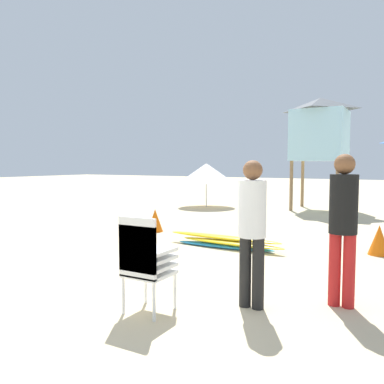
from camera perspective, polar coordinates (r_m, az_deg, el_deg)
ground at (r=5.44m, az=-10.78°, el=-14.03°), size 80.00×80.00×0.00m
stacked_plastic_chairs at (r=4.50m, az=-6.89°, el=-9.26°), size 0.48×0.48×1.11m
surfboard_pile at (r=8.00m, az=4.91°, el=-7.19°), size 2.56×0.41×0.24m
lifeguard_near_left at (r=4.66m, az=8.65°, el=-4.49°), size 0.32×0.32×1.73m
lifeguard_near_right at (r=4.95m, az=20.92°, el=-3.64°), size 0.32×0.32×1.80m
lifeguard_tower at (r=15.12m, az=17.91°, el=8.59°), size 1.98×1.98×4.03m
beach_umbrella_left at (r=15.38m, az=2.08°, el=2.77°), size 2.14×2.14×1.69m
traffic_cone_near at (r=8.13m, az=25.32°, el=-6.26°), size 0.39×0.39×0.56m
traffic_cone_far at (r=9.87m, az=-5.32°, el=-4.08°), size 0.39×0.39×0.56m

